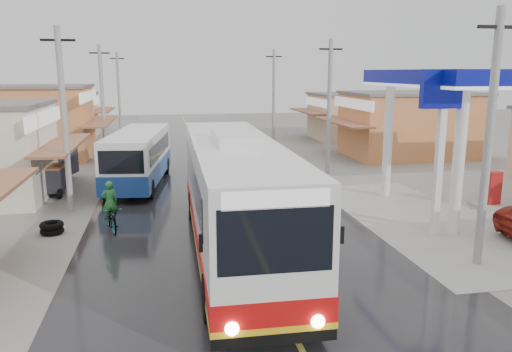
# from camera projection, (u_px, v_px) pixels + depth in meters

# --- Properties ---
(ground) EXTENTS (120.00, 120.00, 0.00)m
(ground) POSITION_uv_depth(u_px,v_px,m) (266.00, 280.00, 14.90)
(ground) COLOR slate
(ground) RESTS_ON ground
(road) EXTENTS (12.00, 90.00, 0.02)m
(road) POSITION_uv_depth(u_px,v_px,m) (213.00, 177.00, 29.32)
(road) COLOR black
(road) RESTS_ON ground
(centre_line) EXTENTS (0.15, 90.00, 0.01)m
(centre_line) POSITION_uv_depth(u_px,v_px,m) (213.00, 177.00, 29.31)
(centre_line) COLOR #D8CC4C
(centre_line) RESTS_ON road
(shopfronts_right) EXTENTS (11.00, 44.00, 4.80)m
(shopfronts_right) POSITION_uv_depth(u_px,v_px,m) (474.00, 178.00, 29.17)
(shopfronts_right) COLOR beige
(shopfronts_right) RESTS_ON ground
(utility_poles_left) EXTENTS (1.60, 50.00, 8.00)m
(utility_poles_left) POSITION_uv_depth(u_px,v_px,m) (92.00, 179.00, 29.00)
(utility_poles_left) COLOR gray
(utility_poles_left) RESTS_ON ground
(utility_poles_right) EXTENTS (1.60, 36.00, 8.00)m
(utility_poles_right) POSITION_uv_depth(u_px,v_px,m) (327.00, 173.00, 30.60)
(utility_poles_right) COLOR gray
(utility_poles_right) RESTS_ON ground
(coach_bus) EXTENTS (3.19, 13.40, 4.17)m
(coach_bus) POSITION_uv_depth(u_px,v_px,m) (235.00, 196.00, 16.79)
(coach_bus) COLOR silver
(coach_bus) RESTS_ON road
(second_bus) EXTENTS (3.54, 9.09, 2.94)m
(second_bus) POSITION_uv_depth(u_px,v_px,m) (139.00, 157.00, 27.02)
(second_bus) COLOR silver
(second_bus) RESTS_ON road
(cyclist) EXTENTS (1.14, 1.99, 2.03)m
(cyclist) POSITION_uv_depth(u_px,v_px,m) (111.00, 214.00, 19.39)
(cyclist) COLOR black
(cyclist) RESTS_ON ground
(tricycle_near) EXTENTS (1.47, 2.09, 1.52)m
(tricycle_near) POSITION_uv_depth(u_px,v_px,m) (52.00, 178.00, 24.98)
(tricycle_near) COLOR #26262D
(tricycle_near) RESTS_ON ground
(tricycle_far) EXTENTS (2.16, 2.78, 1.89)m
(tricycle_far) POSITION_uv_depth(u_px,v_px,m) (57.00, 162.00, 28.29)
(tricycle_far) COLOR #26262D
(tricycle_far) RESTS_ON ground
(tyre_stack) EXTENTS (0.90, 0.90, 0.46)m
(tyre_stack) POSITION_uv_depth(u_px,v_px,m) (52.00, 228.00, 19.16)
(tyre_stack) COLOR black
(tyre_stack) RESTS_ON ground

